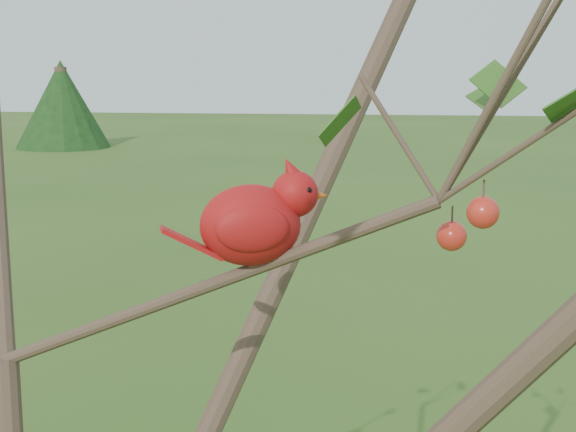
% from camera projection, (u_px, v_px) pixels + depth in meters
% --- Properties ---
extents(crabapple_tree, '(2.35, 2.05, 2.95)m').
position_uv_depth(crabapple_tree, '(11.00, 264.00, 1.09)').
color(crabapple_tree, '#3A2A1F').
rests_on(crabapple_tree, ground).
extents(cardinal, '(0.21, 0.14, 0.15)m').
position_uv_depth(cardinal, '(256.00, 221.00, 1.14)').
color(cardinal, red).
rests_on(cardinal, ground).
extents(distant_trees, '(41.39, 10.10, 3.02)m').
position_uv_depth(distant_trees, '(350.00, 99.00, 23.54)').
color(distant_trees, '#3A2A1F').
rests_on(distant_trees, ground).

